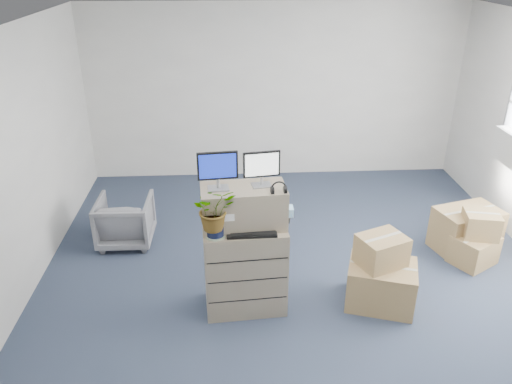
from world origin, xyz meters
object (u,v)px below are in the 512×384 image
monitor_left (218,169)px  water_bottle (250,216)px  keyboard (252,232)px  filing_cabinet_lower (245,267)px  potted_plant (215,214)px  office_chair (125,219)px  monitor_right (262,167)px

monitor_left → water_bottle: 0.60m
keyboard → water_bottle: water_bottle is taller
filing_cabinet_lower → potted_plant: size_ratio=1.88×
filing_cabinet_lower → water_bottle: 0.60m
keyboard → potted_plant: (-0.35, -0.03, 0.23)m
office_chair → monitor_right: bearing=143.0°
filing_cabinet_lower → keyboard: keyboard is taller
water_bottle → potted_plant: size_ratio=0.43×
monitor_right → potted_plant: monitor_right is taller
monitor_left → water_bottle: bearing=-5.9°
potted_plant → office_chair: size_ratio=0.74×
monitor_left → keyboard: monitor_left is taller
monitor_left → monitor_right: size_ratio=1.08×
filing_cabinet_lower → potted_plant: 0.80m
monitor_right → water_bottle: monitor_right is taller
water_bottle → potted_plant: (-0.35, -0.19, 0.13)m
filing_cabinet_lower → monitor_right: monitor_right is taller
filing_cabinet_lower → water_bottle: (0.06, 0.03, 0.60)m
monitor_right → water_bottle: 0.52m
monitor_left → keyboard: (0.31, -0.16, -0.62)m
monitor_right → office_chair: 2.46m
monitor_left → potted_plant: (-0.04, -0.19, -0.39)m
monitor_right → water_bottle: (-0.12, -0.05, -0.51)m
filing_cabinet_lower → monitor_right: size_ratio=2.69×
monitor_left → monitor_right: bearing=1.0°
potted_plant → monitor_right: bearing=27.3°
keyboard → potted_plant: potted_plant is taller
keyboard → monitor_right: bearing=60.9°
filing_cabinet_lower → potted_plant: (-0.29, -0.16, 0.73)m
monitor_left → potted_plant: size_ratio=0.75×
filing_cabinet_lower → office_chair: bearing=132.8°
monitor_right → office_chair: (-1.68, 1.31, -1.24)m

